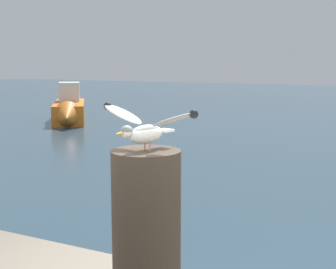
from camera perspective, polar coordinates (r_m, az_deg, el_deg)
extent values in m
cylinder|color=#382D23|center=(2.62, -2.56, -11.45)|extent=(0.37, 0.37, 0.88)
cylinder|color=tan|center=(2.52, -2.76, -1.42)|extent=(0.01, 0.01, 0.04)
cylinder|color=tan|center=(2.49, -2.18, -1.52)|extent=(0.01, 0.01, 0.04)
ellipsoid|color=silver|center=(2.49, -2.64, 0.03)|extent=(0.15, 0.25, 0.10)
sphere|color=silver|center=(2.39, -4.91, 0.34)|extent=(0.06, 0.06, 0.06)
cone|color=gold|center=(2.36, -5.88, 0.10)|extent=(0.03, 0.05, 0.02)
cube|color=silver|center=(2.59, -0.36, 0.49)|extent=(0.10, 0.09, 0.01)
ellipsoid|color=silver|center=(2.61, -5.37, 2.43)|extent=(0.30, 0.19, 0.11)
sphere|color=#343434|center=(2.71, -7.17, 3.38)|extent=(0.04, 0.04, 0.04)
ellipsoid|color=silver|center=(2.35, 0.69, 1.79)|extent=(0.30, 0.19, 0.11)
sphere|color=#343434|center=(2.27, 3.07, 2.44)|extent=(0.04, 0.04, 0.04)
cube|color=orange|center=(23.89, -11.59, 2.68)|extent=(3.99, 4.69, 0.92)
cone|color=orange|center=(21.16, -11.87, 2.05)|extent=(1.76, 1.76, 1.26)
cube|color=white|center=(24.49, -11.60, 4.99)|extent=(1.63, 1.72, 0.93)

